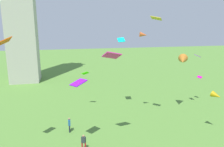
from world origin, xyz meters
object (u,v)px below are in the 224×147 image
Objects in this scene: person_0 at (69,124)px; kite_flying_9 at (4,42)px; kite_flying_4 at (121,40)px; kite_flying_6 at (79,83)px; kite_flying_8 at (156,18)px; kite_flying_0 at (85,73)px; kite_flying_3 at (143,35)px; kite_flying_7 at (216,96)px; kite_flying_2 at (112,55)px; kite_flying_10 at (197,56)px; kite_flying_5 at (183,60)px; person_1 at (84,141)px; kite_flying_1 at (200,77)px.

person_0 is 12.38m from kite_flying_9.
kite_flying_4 reaches higher than kite_flying_6.
kite_flying_6 is 12.49m from kite_flying_8.
person_0 is 1.20× the size of kite_flying_4.
kite_flying_3 is at bearing -3.46° from kite_flying_0.
kite_flying_4 is 14.86m from kite_flying_7.
kite_flying_2 is 8.55m from kite_flying_8.
kite_flying_10 is at bearing 101.70° from person_0.
kite_flying_3 reaches higher than kite_flying_2.
kite_flying_5 is 7.57m from kite_flying_7.
person_1 is 12.48m from kite_flying_9.
kite_flying_4 is (-2.06, 3.56, -0.84)m from kite_flying_3.
kite_flying_8 is at bearing -10.45° from kite_flying_0.
kite_flying_4 reaches higher than kite_flying_7.
kite_flying_4 is 1.05× the size of kite_flying_7.
kite_flying_6 is 1.30× the size of kite_flying_7.
kite_flying_7 is at bearing -131.72° from kite_flying_4.
kite_flying_10 is at bearing 51.26° from kite_flying_5.
kite_flying_9 is at bearing 164.84° from kite_flying_2.
kite_flying_8 is (9.77, 4.43, 12.84)m from person_1.
kite_flying_4 reaches higher than person_1.
person_0 is at bearing -79.00° from kite_flying_0.
kite_flying_10 is at bearing 19.43° from kite_flying_0.
kite_flying_3 is (5.83, 6.05, 1.83)m from kite_flying_2.
kite_flying_8 reaches higher than kite_flying_5.
kite_flying_6 is 16.50m from kite_flying_7.
kite_flying_2 is at bearing 51.21° from person_0.
kite_flying_1 is 30.60m from kite_flying_9.
kite_flying_3 is at bearing 104.36° from kite_flying_10.
kite_flying_1 is 0.34× the size of kite_flying_5.
kite_flying_6 is 1.24× the size of kite_flying_8.
person_0 is 1.19× the size of kite_flying_8.
kite_flying_7 is 9.03m from kite_flying_10.
kite_flying_1 is (19.58, -1.47, -1.39)m from kite_flying_0.
kite_flying_7 is 0.95× the size of kite_flying_8.
person_1 is 9.51m from kite_flying_2.
kite_flying_9 reaches higher than kite_flying_7.
kite_flying_2 is at bearing -49.93° from kite_flying_0.
kite_flying_0 is 10.90m from kite_flying_3.
kite_flying_1 is 7.66m from kite_flying_5.
kite_flying_9 is at bearing 131.07° from kite_flying_4.
kite_flying_9 is (-28.03, -9.97, 7.15)m from kite_flying_1.
kite_flying_6 reaches higher than person_1.
kite_flying_7 is (0.55, -6.79, -3.30)m from kite_flying_5.
kite_flying_3 is at bearing 30.50° from kite_flying_2.
kite_flying_1 is 0.73× the size of kite_flying_3.
kite_flying_3 is 11.85m from kite_flying_7.
kite_flying_2 reaches higher than kite_flying_10.
kite_flying_8 reaches higher than kite_flying_2.
person_1 is 12.95m from kite_flying_0.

